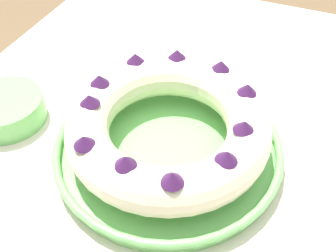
{
  "coord_description": "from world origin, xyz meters",
  "views": [
    {
      "loc": [
        -0.34,
        -0.11,
        1.18
      ],
      "look_at": [
        0.03,
        0.04,
        0.78
      ],
      "focal_mm": 42.0,
      "sensor_mm": 36.0,
      "label": 1
    }
  ],
  "objects": [
    {
      "name": "serving_dish",
      "position": [
        0.03,
        0.04,
        0.74
      ],
      "size": [
        0.34,
        0.34,
        0.03
      ],
      "color": "#6BB760",
      "rests_on": "dining_table"
    },
    {
      "name": "bundt_cake",
      "position": [
        0.03,
        0.04,
        0.78
      ],
      "size": [
        0.29,
        0.29,
        0.08
      ],
      "color": "beige",
      "rests_on": "serving_dish"
    },
    {
      "name": "side_bowl",
      "position": [
        0.0,
        0.32,
        0.74
      ],
      "size": [
        0.13,
        0.13,
        0.04
      ],
      "primitive_type": "cylinder",
      "color": "#6BB760",
      "rests_on": "dining_table"
    },
    {
      "name": "dining_table",
      "position": [
        0.0,
        0.0,
        0.62
      ],
      "size": [
        1.13,
        0.91,
        0.72
      ],
      "color": "beige",
      "rests_on": "ground_plane"
    }
  ]
}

